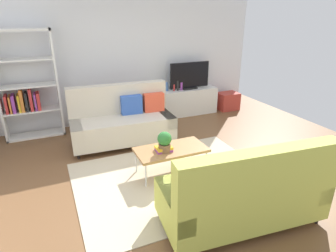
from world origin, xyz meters
The scene contains 17 objects.
ground_plane centered at (0.00, 0.00, 0.00)m, with size 7.68×7.68×0.00m, color brown.
wall_far centered at (0.00, 2.80, 1.45)m, with size 6.40×0.12×2.90m, color silver.
area_rug centered at (-0.11, -0.16, 0.01)m, with size 2.90×2.20×0.01m, color beige.
couch_beige centered at (-0.44, 1.46, 0.45)m, with size 1.94×0.94×1.10m.
couch_green centered at (0.21, -1.38, 0.45)m, with size 1.97×1.03×1.10m.
coffee_table centered at (-0.06, 0.04, 0.39)m, with size 1.10×0.56×0.42m.
tv_console centered at (1.49, 2.46, 0.32)m, with size 1.40×0.44×0.64m, color silver.
tv centered at (1.49, 2.44, 0.95)m, with size 1.00×0.20×0.64m.
bookshelf centered at (-2.04, 2.48, 0.97)m, with size 1.10×0.36×2.10m.
storage_trunk centered at (2.59, 2.36, 0.22)m, with size 0.52×0.40×0.44m, color #B2382D.
potted_plant centered at (-0.20, -0.01, 0.59)m, with size 0.21×0.21×0.32m.
table_book_0 centered at (-0.20, 0.02, 0.44)m, with size 0.24×0.18×0.03m, color purple.
table_book_1 centered at (-0.20, 0.02, 0.47)m, with size 0.24×0.18×0.04m, color gold.
vase_0 centered at (0.91, 2.51, 0.74)m, with size 0.10×0.10×0.19m, color #4C72B2.
bottle_0 centered at (1.08, 2.42, 0.72)m, with size 0.04×0.04×0.15m, color red.
bottle_1 centered at (1.17, 2.42, 0.76)m, with size 0.05×0.05×0.23m, color #262626.
bottle_2 centered at (1.27, 2.42, 0.73)m, with size 0.06×0.06×0.19m, color purple.
Camera 1 is at (-1.70, -3.57, 2.38)m, focal length 30.60 mm.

